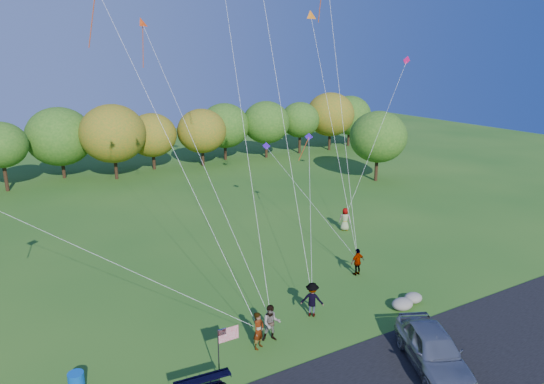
{
  "coord_description": "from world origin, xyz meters",
  "views": [
    {
      "loc": [
        -10.73,
        -16.19,
        13.04
      ],
      "look_at": [
        1.98,
        6.0,
        5.78
      ],
      "focal_mm": 32.0,
      "sensor_mm": 36.0,
      "label": 1
    }
  ],
  "objects_px": {
    "flyer_b": "(271,323)",
    "flyer_d": "(358,262)",
    "flyer_e": "(345,219)",
    "trash_barrel": "(77,383)",
    "flyer_c": "(312,299)",
    "flyer_a": "(259,331)",
    "minivan_silver": "(433,349)"
  },
  "relations": [
    {
      "from": "flyer_c",
      "to": "trash_barrel",
      "type": "relative_size",
      "value": 1.95
    },
    {
      "from": "flyer_a",
      "to": "flyer_d",
      "type": "distance_m",
      "value": 9.69
    },
    {
      "from": "flyer_d",
      "to": "flyer_a",
      "type": "bearing_deg",
      "value": 20.27
    },
    {
      "from": "flyer_b",
      "to": "trash_barrel",
      "type": "relative_size",
      "value": 1.93
    },
    {
      "from": "minivan_silver",
      "to": "flyer_e",
      "type": "relative_size",
      "value": 2.86
    },
    {
      "from": "flyer_a",
      "to": "trash_barrel",
      "type": "bearing_deg",
      "value": 145.72
    },
    {
      "from": "minivan_silver",
      "to": "flyer_c",
      "type": "distance_m",
      "value": 6.51
    },
    {
      "from": "flyer_c",
      "to": "flyer_e",
      "type": "relative_size",
      "value": 1.04
    },
    {
      "from": "flyer_e",
      "to": "trash_barrel",
      "type": "relative_size",
      "value": 1.88
    },
    {
      "from": "flyer_d",
      "to": "flyer_e",
      "type": "bearing_deg",
      "value": -125.33
    },
    {
      "from": "flyer_c",
      "to": "flyer_e",
      "type": "height_order",
      "value": "flyer_c"
    },
    {
      "from": "minivan_silver",
      "to": "flyer_e",
      "type": "distance_m",
      "value": 17.13
    },
    {
      "from": "flyer_b",
      "to": "flyer_d",
      "type": "xyz_separation_m",
      "value": [
        8.1,
        3.55,
        -0.05
      ]
    },
    {
      "from": "minivan_silver",
      "to": "flyer_e",
      "type": "bearing_deg",
      "value": 89.17
    },
    {
      "from": "flyer_b",
      "to": "flyer_d",
      "type": "distance_m",
      "value": 8.85
    },
    {
      "from": "minivan_silver",
      "to": "flyer_e",
      "type": "xyz_separation_m",
      "value": [
        7.37,
        15.46,
        -0.04
      ]
    },
    {
      "from": "minivan_silver",
      "to": "flyer_c",
      "type": "bearing_deg",
      "value": 132.82
    },
    {
      "from": "minivan_silver",
      "to": "trash_barrel",
      "type": "relative_size",
      "value": 5.36
    },
    {
      "from": "flyer_d",
      "to": "trash_barrel",
      "type": "relative_size",
      "value": 1.82
    },
    {
      "from": "minivan_silver",
      "to": "trash_barrel",
      "type": "distance_m",
      "value": 14.77
    },
    {
      "from": "flyer_e",
      "to": "trash_barrel",
      "type": "bearing_deg",
      "value": 61.73
    },
    {
      "from": "minivan_silver",
      "to": "flyer_d",
      "type": "relative_size",
      "value": 2.95
    },
    {
      "from": "flyer_a",
      "to": "flyer_e",
      "type": "xyz_separation_m",
      "value": [
        13.16,
        10.45,
        -0.01
      ]
    },
    {
      "from": "flyer_e",
      "to": "minivan_silver",
      "type": "bearing_deg",
      "value": 101.57
    },
    {
      "from": "flyer_d",
      "to": "trash_barrel",
      "type": "distance_m",
      "value": 16.95
    },
    {
      "from": "flyer_b",
      "to": "flyer_c",
      "type": "height_order",
      "value": "flyer_c"
    },
    {
      "from": "flyer_b",
      "to": "minivan_silver",
      "type": "bearing_deg",
      "value": -23.75
    },
    {
      "from": "flyer_c",
      "to": "flyer_a",
      "type": "bearing_deg",
      "value": 57.62
    },
    {
      "from": "flyer_e",
      "to": "trash_barrel",
      "type": "xyz_separation_m",
      "value": [
        -20.92,
        -9.62,
        -0.41
      ]
    },
    {
      "from": "flyer_b",
      "to": "flyer_e",
      "type": "xyz_separation_m",
      "value": [
        12.35,
        10.2,
        -0.02
      ]
    },
    {
      "from": "flyer_b",
      "to": "flyer_c",
      "type": "xyz_separation_m",
      "value": [
        2.95,
        0.92,
        0.01
      ]
    },
    {
      "from": "minivan_silver",
      "to": "flyer_b",
      "type": "height_order",
      "value": "flyer_b"
    }
  ]
}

